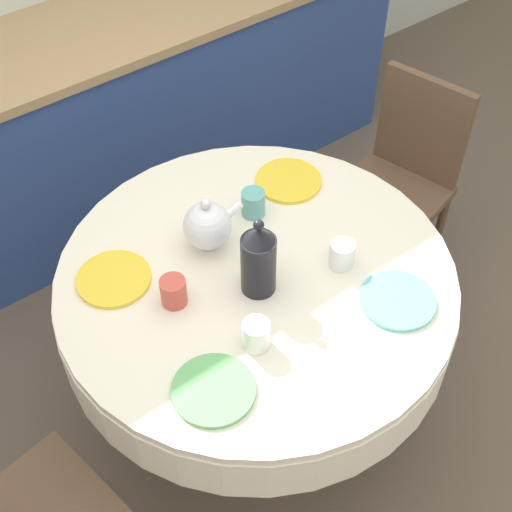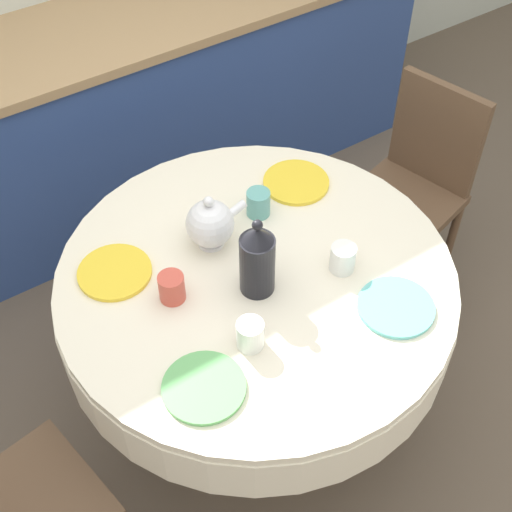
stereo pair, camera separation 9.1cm
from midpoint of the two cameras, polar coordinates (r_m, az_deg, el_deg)
The scene contains 14 objects.
ground_plane at distance 2.85m, azimuth 0.93°, elevation -11.72°, with size 12.00×12.00×0.00m, color brown.
kitchen_counter at distance 3.32m, azimuth -12.27°, elevation 9.84°, with size 3.24×0.64×0.94m.
dining_table at distance 2.31m, azimuth 1.13°, elevation -3.47°, with size 1.27×1.27×0.78m.
chair_left at distance 2.99m, azimuth 13.48°, elevation 5.85°, with size 0.49×0.49×0.92m.
plate_near_left at distance 1.97m, azimuth -2.84°, elevation -10.48°, with size 0.23×0.23×0.01m, color #5BA85B.
cup_near_left at distance 2.01m, azimuth 0.84°, elevation -6.33°, with size 0.08×0.08×0.09m, color white.
plate_near_right at distance 2.17m, azimuth 12.32°, elevation -4.04°, with size 0.23×0.23×0.01m, color #60BCB7.
cup_near_right at distance 2.22m, azimuth 8.12°, elevation -0.20°, with size 0.08×0.08×0.09m, color white.
plate_far_left at distance 2.24m, azimuth -10.10°, elevation -1.30°, with size 0.23×0.23×0.01m, color yellow.
cup_far_left at distance 2.13m, azimuth -5.54°, elevation -2.56°, with size 0.08×0.08×0.09m, color #CC4C3D.
plate_far_right at distance 2.51m, azimuth 4.27°, elevation 5.88°, with size 0.23×0.23×0.01m, color yellow.
cup_far_right at distance 2.37m, azimuth 1.29°, elevation 4.23°, with size 0.08×0.08×0.09m, color #5BA39E.
coffee_carafe at distance 2.09m, azimuth 1.35°, elevation -0.34°, with size 0.11×0.11×0.28m.
teapot at distance 2.24m, azimuth -2.51°, elevation 2.57°, with size 0.21×0.15×0.20m.
Camera 2 is at (-0.80, -1.21, 2.45)m, focal length 50.00 mm.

